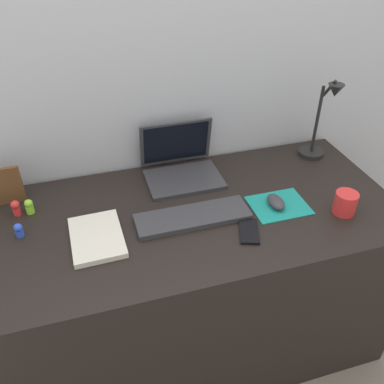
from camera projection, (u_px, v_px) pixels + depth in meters
ground_plane at (188, 336)px, 1.95m from camera, size 6.00×6.00×0.00m
back_wall at (162, 152)px, 1.81m from camera, size 2.77×0.05×1.55m
desk at (188, 282)px, 1.73m from camera, size 1.57×0.72×0.74m
laptop at (180, 163)px, 1.70m from camera, size 0.30×0.25×0.21m
keyboard at (193, 217)px, 1.48m from camera, size 0.41×0.13×0.02m
mousepad at (279, 205)px, 1.55m from camera, size 0.21×0.17×0.00m
mouse at (276, 202)px, 1.53m from camera, size 0.06×0.10×0.03m
cell_phone at (249, 231)px, 1.42m from camera, size 0.10×0.14×0.01m
desk_lamp at (322, 123)px, 1.73m from camera, size 0.11×0.17×0.37m
notebook_pad at (97, 237)px, 1.39m from camera, size 0.18×0.24×0.02m
picture_frame at (5, 186)px, 1.52m from camera, size 0.12×0.02×0.15m
coffee_mug at (345, 203)px, 1.49m from camera, size 0.08×0.08×0.08m
toy_figurine_blue at (19, 230)px, 1.40m from camera, size 0.03×0.03×0.05m
toy_figurine_red at (16, 207)px, 1.49m from camera, size 0.03×0.03×0.06m
toy_figurine_lime at (29, 206)px, 1.50m from camera, size 0.03×0.03×0.06m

